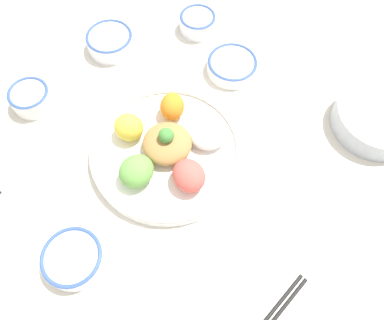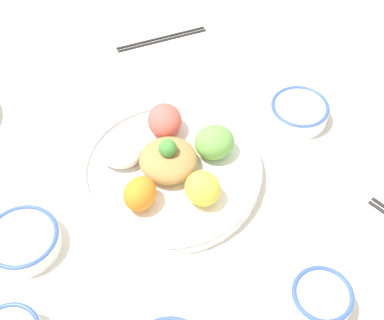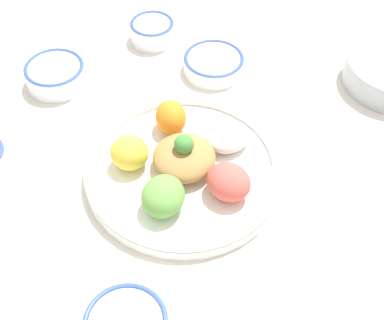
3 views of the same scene
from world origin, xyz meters
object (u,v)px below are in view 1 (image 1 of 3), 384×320
sauce_bowl_dark (73,258)px  rice_bowl_plain (110,41)px  sauce_bowl_far (198,22)px  serving_spoon_main (40,56)px  salad_platter (167,148)px  rice_bowl_blue (232,65)px  sauce_bowl_red (31,98)px  side_serving_bowl (378,118)px

sauce_bowl_dark → rice_bowl_plain: size_ratio=0.99×
rice_bowl_plain → sauce_bowl_far: (0.01, -0.22, 0.00)m
serving_spoon_main → sauce_bowl_far: bearing=82.9°
salad_platter → rice_bowl_plain: size_ratio=2.89×
rice_bowl_blue → sauce_bowl_red: bearing=89.1°
salad_platter → sauce_bowl_dark: salad_platter is taller
salad_platter → serving_spoon_main: size_ratio=2.54×
rice_bowl_plain → side_serving_bowl: size_ratio=0.60×
sauce_bowl_red → sauce_bowl_dark: sauce_bowl_red is taller
rice_bowl_plain → sauce_bowl_red: bearing=123.7°
rice_bowl_blue → sauce_bowl_far: size_ratio=1.30×
sauce_bowl_dark → rice_bowl_plain: (0.50, -0.13, 0.00)m
rice_bowl_blue → rice_bowl_plain: 0.30m
rice_bowl_blue → sauce_bowl_far: bearing=17.4°
salad_platter → sauce_bowl_red: salad_platter is taller
sauce_bowl_red → rice_bowl_plain: 0.23m
salad_platter → sauce_bowl_far: size_ratio=3.61×
salad_platter → sauce_bowl_red: bearing=54.2°
sauce_bowl_dark → serving_spoon_main: bearing=4.5°
sauce_bowl_dark → side_serving_bowl: 0.68m
serving_spoon_main → sauce_bowl_red: bearing=-15.4°
salad_platter → sauce_bowl_far: bearing=-23.3°
sauce_bowl_red → sauce_bowl_far: sauce_bowl_red is taller
salad_platter → side_serving_bowl: (-0.03, -0.45, 0.00)m
sauce_bowl_dark → sauce_bowl_far: (0.52, -0.35, 0.00)m
salad_platter → sauce_bowl_dark: (-0.18, 0.21, -0.00)m
side_serving_bowl → serving_spoon_main: (0.37, 0.70, -0.03)m
serving_spoon_main → rice_bowl_blue: bearing=64.1°
sauce_bowl_dark → side_serving_bowl: side_serving_bowl is taller
sauce_bowl_red → sauce_bowl_far: (0.14, -0.41, -0.00)m
salad_platter → side_serving_bowl: salad_platter is taller
sauce_bowl_far → serving_spoon_main: (-0.00, 0.39, -0.02)m
sauce_bowl_far → side_serving_bowl: side_serving_bowl is taller
rice_bowl_blue → side_serving_bowl: size_ratio=0.63×
salad_platter → rice_bowl_blue: (0.19, -0.19, -0.01)m
rice_bowl_plain → side_serving_bowl: 0.64m
sauce_bowl_dark → rice_bowl_plain: 0.52m
rice_bowl_plain → side_serving_bowl: bearing=-123.8°
sauce_bowl_red → side_serving_bowl: size_ratio=0.48×
rice_bowl_blue → rice_bowl_plain: (0.14, 0.27, 0.00)m
side_serving_bowl → sauce_bowl_red: bearing=72.6°
side_serving_bowl → serving_spoon_main: 0.79m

